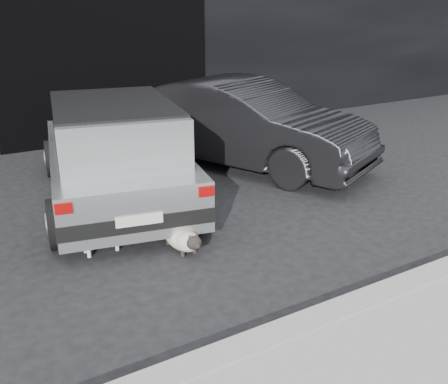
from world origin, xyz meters
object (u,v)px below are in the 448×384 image
silver_hatchback (115,147)px  cat_siamese (183,239)px  second_car (244,123)px  cat_white (104,236)px

silver_hatchback → cat_siamese: bearing=-75.1°
silver_hatchback → cat_siamese: (0.10, -1.73, -0.59)m
cat_siamese → second_car: bearing=-136.3°
silver_hatchback → cat_siamese: 1.83m
silver_hatchback → second_car: size_ratio=0.94×
silver_hatchback → cat_siamese: silver_hatchback is taller
second_car → silver_hatchback: bearing=167.8°
silver_hatchback → second_car: (2.27, 0.49, -0.05)m
second_car → cat_siamese: (-2.17, -2.23, -0.54)m
silver_hatchback → cat_white: silver_hatchback is taller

